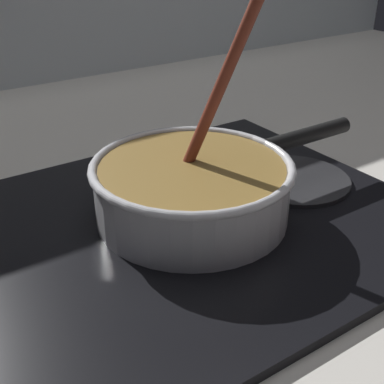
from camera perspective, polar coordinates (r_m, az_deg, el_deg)
ground at (r=0.64m, az=6.28°, el=-6.70°), size 2.40×1.60×0.04m
hob_plate at (r=0.65m, az=-0.00°, el=-3.18°), size 0.56×0.48×0.01m
burner_ring at (r=0.65m, az=-0.00°, el=-2.42°), size 0.20×0.20×0.01m
spare_burner at (r=0.75m, az=11.12°, el=1.34°), size 0.16×0.16×0.01m
cooking_pan at (r=0.63m, az=0.15°, el=0.52°), size 0.39×0.25×0.31m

